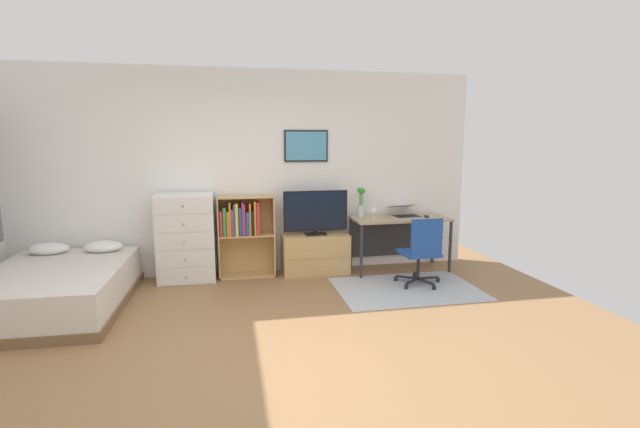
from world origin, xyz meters
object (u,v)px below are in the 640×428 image
bed (57,288)px  office_chair (422,250)px  laptop (404,212)px  dresser (186,238)px  wine_glass (374,209)px  tv_stand (315,254)px  computer_mouse (427,216)px  desk (398,226)px  television (316,213)px  bamboo_vase (361,202)px  bookshelf (243,228)px

bed → office_chair: size_ratio=2.25×
office_chair → laptop: 0.88m
dresser → wine_glass: bearing=-3.3°
tv_stand → computer_mouse: computer_mouse is taller
office_chair → tv_stand: bearing=143.7°
tv_stand → dresser: bearing=-179.5°
bed → desk: desk is taller
bed → television: television is taller
laptop → desk: bearing=179.6°
dresser → bamboo_vase: bearing=2.7°
bed → office_chair: office_chair is taller
bed → wine_glass: wine_glass is taller
bed → dresser: 1.51m
computer_mouse → wine_glass: (-0.76, -0.00, 0.12)m
bookshelf → bamboo_vase: bearing=1.8°
desk → office_chair: 0.81m
bamboo_vase → dresser: bearing=-177.3°
bed → dresser: dresser is taller
tv_stand → wine_glass: size_ratio=4.94×
television → office_chair: size_ratio=1.00×
bed → television: 3.09m
tv_stand → desk: size_ratio=0.68×
computer_mouse → wine_glass: size_ratio=0.58×
television → wine_glass: size_ratio=4.77×
desk → television: bearing=-179.5°
bookshelf → computer_mouse: size_ratio=10.26×
tv_stand → laptop: 1.36m
bed → television: (2.94, 0.73, 0.60)m
dresser → bookshelf: bearing=4.8°
bookshelf → computer_mouse: (2.47, -0.20, 0.10)m
computer_mouse → wine_glass: bearing=-179.7°
bed → wine_glass: size_ratio=10.76×
bamboo_vase → desk: bearing=-12.0°
bamboo_vase → wine_glass: bamboo_vase is taller
wine_glass → desk: bearing=19.8°
tv_stand → television: bearing=-90.0°
computer_mouse → laptop: bearing=150.4°
laptop → wine_glass: (-0.49, -0.16, 0.07)m
computer_mouse → wine_glass: wine_glass is taller
computer_mouse → office_chair: bearing=-118.1°
dresser → tv_stand: dresser is taller
bed → bamboo_vase: (3.60, 0.85, 0.71)m
bookshelf → office_chair: size_ratio=1.24×
television → laptop: bearing=1.1°
tv_stand → computer_mouse: bearing=-5.7°
bed → bamboo_vase: bamboo_vase is taller
office_chair → computer_mouse: (0.35, 0.66, 0.30)m
bookshelf → tv_stand: bearing=-2.7°
laptop → computer_mouse: size_ratio=4.40×
bed → laptop: bearing=11.2°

